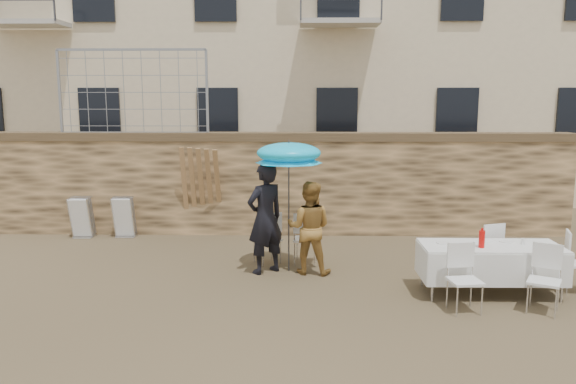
{
  "coord_description": "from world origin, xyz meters",
  "views": [
    {
      "loc": [
        0.58,
        -7.23,
        2.99
      ],
      "look_at": [
        0.4,
        2.2,
        1.4
      ],
      "focal_mm": 35.0,
      "sensor_mm": 36.0,
      "label": 1
    }
  ],
  "objects_px": {
    "chair_stack_left": "(84,216)",
    "chair_stack_right": "(125,216)",
    "couple_chair_right": "(306,238)",
    "umbrella": "(289,157)",
    "banquet_table": "(491,248)",
    "woman_dress": "(309,228)",
    "table_chair_front_right": "(544,280)",
    "table_chair_front_left": "(465,279)",
    "man_suit": "(265,218)",
    "table_chair_back": "(486,250)",
    "couple_chair_left": "(267,238)",
    "soda_bottle": "(482,239)"
  },
  "relations": [
    {
      "from": "table_chair_front_left",
      "to": "chair_stack_left",
      "type": "xyz_separation_m",
      "value": [
        -6.99,
        4.23,
        -0.02
      ]
    },
    {
      "from": "table_chair_front_left",
      "to": "man_suit",
      "type": "bearing_deg",
      "value": 140.38
    },
    {
      "from": "woman_dress",
      "to": "couple_chair_right",
      "type": "height_order",
      "value": "woman_dress"
    },
    {
      "from": "couple_chair_left",
      "to": "table_chair_front_left",
      "type": "distance_m",
      "value": 3.71
    },
    {
      "from": "table_chair_front_right",
      "to": "couple_chair_left",
      "type": "bearing_deg",
      "value": 179.43
    },
    {
      "from": "man_suit",
      "to": "couple_chair_right",
      "type": "xyz_separation_m",
      "value": [
        0.7,
        0.55,
        -0.48
      ]
    },
    {
      "from": "man_suit",
      "to": "table_chair_front_right",
      "type": "bearing_deg",
      "value": 118.14
    },
    {
      "from": "couple_chair_right",
      "to": "chair_stack_left",
      "type": "relative_size",
      "value": 1.04
    },
    {
      "from": "couple_chair_right",
      "to": "man_suit",
      "type": "bearing_deg",
      "value": 45.66
    },
    {
      "from": "banquet_table",
      "to": "chair_stack_right",
      "type": "distance_m",
      "value": 7.55
    },
    {
      "from": "couple_chair_right",
      "to": "chair_stack_right",
      "type": "bearing_deg",
      "value": -18.84
    },
    {
      "from": "chair_stack_left",
      "to": "table_chair_front_left",
      "type": "bearing_deg",
      "value": -31.19
    },
    {
      "from": "woman_dress",
      "to": "banquet_table",
      "type": "height_order",
      "value": "woman_dress"
    },
    {
      "from": "banquet_table",
      "to": "table_chair_back",
      "type": "bearing_deg",
      "value": 75.96
    },
    {
      "from": "chair_stack_right",
      "to": "banquet_table",
      "type": "bearing_deg",
      "value": -27.5
    },
    {
      "from": "umbrella",
      "to": "table_chair_front_right",
      "type": "relative_size",
      "value": 2.21
    },
    {
      "from": "umbrella",
      "to": "chair_stack_right",
      "type": "relative_size",
      "value": 2.3
    },
    {
      "from": "couple_chair_right",
      "to": "banquet_table",
      "type": "relative_size",
      "value": 0.46
    },
    {
      "from": "banquet_table",
      "to": "table_chair_front_right",
      "type": "distance_m",
      "value": 0.94
    },
    {
      "from": "man_suit",
      "to": "banquet_table",
      "type": "relative_size",
      "value": 0.92
    },
    {
      "from": "woman_dress",
      "to": "chair_stack_right",
      "type": "xyz_separation_m",
      "value": [
        -3.94,
        2.47,
        -0.34
      ]
    },
    {
      "from": "soda_bottle",
      "to": "couple_chair_right",
      "type": "bearing_deg",
      "value": 146.74
    },
    {
      "from": "man_suit",
      "to": "woman_dress",
      "type": "height_order",
      "value": "man_suit"
    },
    {
      "from": "banquet_table",
      "to": "chair_stack_right",
      "type": "relative_size",
      "value": 2.28
    },
    {
      "from": "umbrella",
      "to": "couple_chair_right",
      "type": "bearing_deg",
      "value": 56.31
    },
    {
      "from": "umbrella",
      "to": "banquet_table",
      "type": "bearing_deg",
      "value": -19.65
    },
    {
      "from": "man_suit",
      "to": "banquet_table",
      "type": "bearing_deg",
      "value": 125.8
    },
    {
      "from": "umbrella",
      "to": "table_chair_back",
      "type": "xyz_separation_m",
      "value": [
        3.31,
        -0.31,
        -1.52
      ]
    },
    {
      "from": "chair_stack_left",
      "to": "chair_stack_right",
      "type": "distance_m",
      "value": 0.9
    },
    {
      "from": "woman_dress",
      "to": "table_chair_front_left",
      "type": "xyz_separation_m",
      "value": [
        2.16,
        -1.76,
        -0.32
      ]
    },
    {
      "from": "man_suit",
      "to": "soda_bottle",
      "type": "xyz_separation_m",
      "value": [
        3.31,
        -1.16,
        -0.06
      ]
    },
    {
      "from": "couple_chair_left",
      "to": "chair_stack_right",
      "type": "height_order",
      "value": "couple_chair_left"
    },
    {
      "from": "woman_dress",
      "to": "umbrella",
      "type": "height_order",
      "value": "umbrella"
    },
    {
      "from": "man_suit",
      "to": "soda_bottle",
      "type": "distance_m",
      "value": 3.5
    },
    {
      "from": "man_suit",
      "to": "chair_stack_left",
      "type": "height_order",
      "value": "man_suit"
    },
    {
      "from": "umbrella",
      "to": "couple_chair_right",
      "type": "relative_size",
      "value": 2.21
    },
    {
      "from": "table_chair_back",
      "to": "chair_stack_left",
      "type": "relative_size",
      "value": 1.04
    },
    {
      "from": "umbrella",
      "to": "table_chair_back",
      "type": "bearing_deg",
      "value": -5.33
    },
    {
      "from": "man_suit",
      "to": "soda_bottle",
      "type": "relative_size",
      "value": 7.4
    },
    {
      "from": "soda_bottle",
      "to": "table_chair_front_right",
      "type": "distance_m",
      "value": 1.02
    },
    {
      "from": "table_chair_back",
      "to": "umbrella",
      "type": "bearing_deg",
      "value": -23.27
    },
    {
      "from": "table_chair_back",
      "to": "soda_bottle",
      "type": "bearing_deg",
      "value": 49.23
    },
    {
      "from": "table_chair_front_left",
      "to": "table_chair_front_right",
      "type": "xyz_separation_m",
      "value": [
        1.1,
        0.0,
        0.0
      ]
    },
    {
      "from": "table_chair_back",
      "to": "couple_chair_right",
      "type": "bearing_deg",
      "value": -32.1
    },
    {
      "from": "table_chair_front_left",
      "to": "woman_dress",
      "type": "bearing_deg",
      "value": 132.35
    },
    {
      "from": "chair_stack_left",
      "to": "table_chair_front_right",
      "type": "bearing_deg",
      "value": -27.61
    },
    {
      "from": "woman_dress",
      "to": "table_chair_front_right",
      "type": "xyz_separation_m",
      "value": [
        3.26,
        -1.76,
        -0.32
      ]
    },
    {
      "from": "umbrella",
      "to": "woman_dress",
      "type": "bearing_deg",
      "value": -15.95
    },
    {
      "from": "table_chair_front_right",
      "to": "chair_stack_left",
      "type": "relative_size",
      "value": 1.04
    },
    {
      "from": "chair_stack_left",
      "to": "couple_chair_left",
      "type": "bearing_deg",
      "value": -25.22
    }
  ]
}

